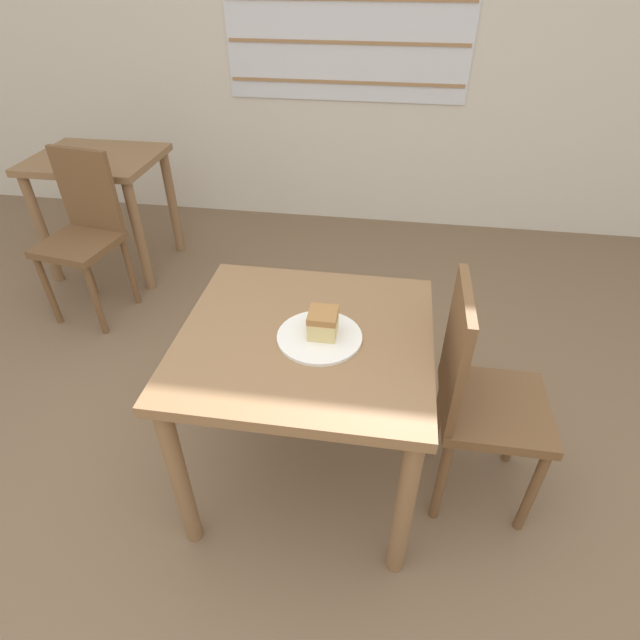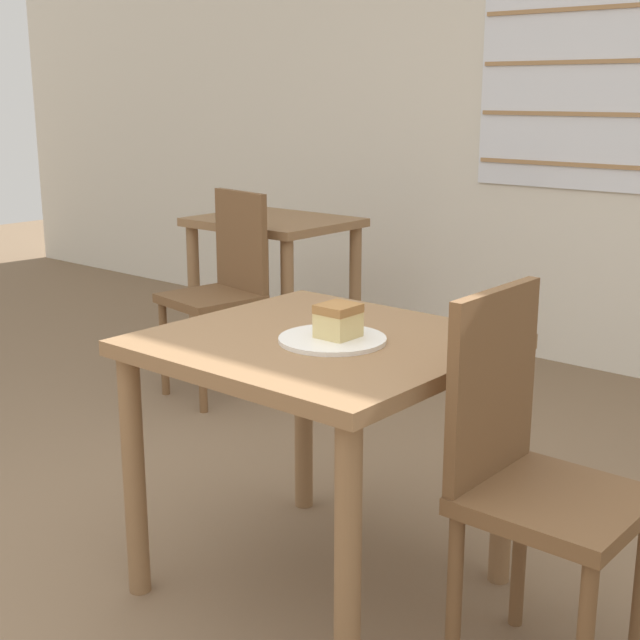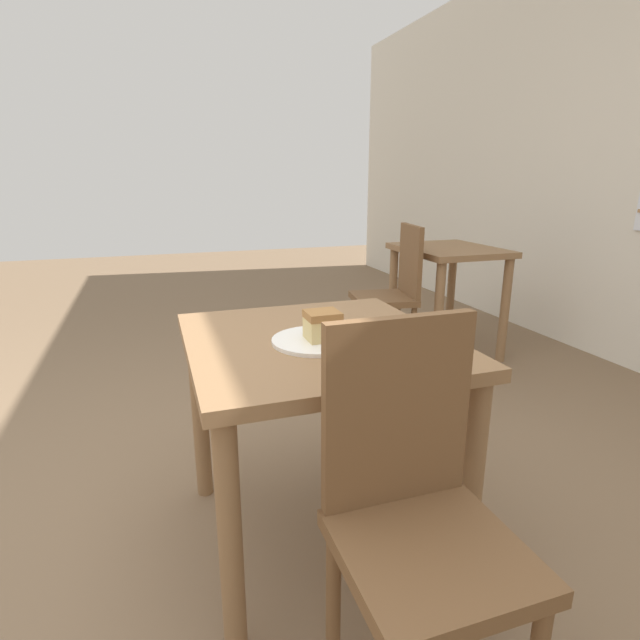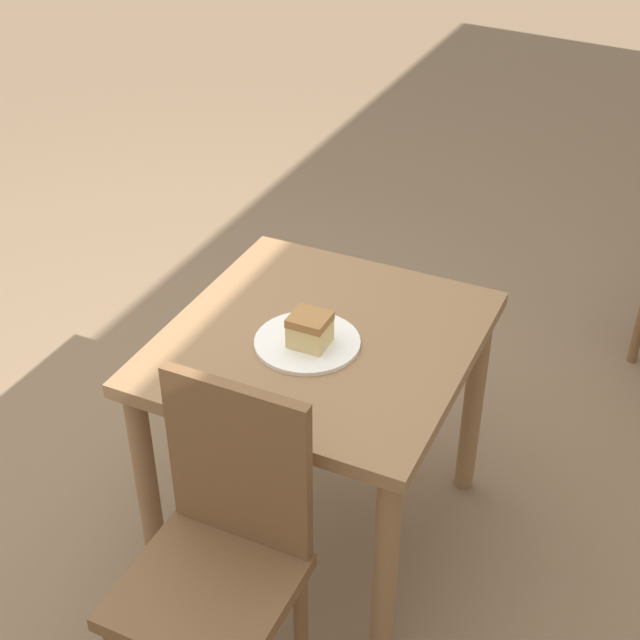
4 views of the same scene
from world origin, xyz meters
TOP-DOWN VIEW (x-y plane):
  - dining_table_near at (0.05, 0.59)m, footprint 0.83×0.79m
  - dining_table_far at (-1.49, 2.05)m, footprint 0.73×0.60m
  - chair_near_window at (0.65, 0.61)m, footprint 0.37×0.37m
  - chair_far_corner at (-1.35, 1.57)m, footprint 0.43×0.43m
  - plate at (0.10, 0.57)m, footprint 0.28×0.28m
  - cake_slice at (0.11, 0.58)m, footprint 0.09×0.10m

SIDE VIEW (x-z plane):
  - chair_near_window at x=0.65m, z-range 0.04..0.96m
  - chair_far_corner at x=-1.35m, z-range 0.04..0.96m
  - dining_table_far at x=-1.49m, z-range 0.22..0.96m
  - dining_table_near at x=0.05m, z-range 0.24..0.96m
  - plate at x=0.10m, z-range 0.72..0.73m
  - cake_slice at x=0.11m, z-range 0.73..0.82m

